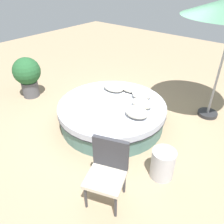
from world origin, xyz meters
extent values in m
plane|color=#9E8466|center=(0.00, 0.00, 0.00)|extent=(16.00, 16.00, 0.00)
cylinder|color=#4C726B|center=(0.00, 0.00, 0.18)|extent=(2.20, 2.20, 0.36)
cylinder|color=black|center=(0.00, 0.00, 0.36)|extent=(2.28, 2.28, 0.02)
cylinder|color=#B2B7C6|center=(0.00, 0.00, 0.43)|extent=(2.27, 2.27, 0.14)
ellipsoid|color=beige|center=(0.65, -0.05, 0.59)|extent=(0.47, 0.37, 0.18)
ellipsoid|color=beige|center=(0.55, 0.29, 0.59)|extent=(0.44, 0.31, 0.19)
ellipsoid|color=silver|center=(0.34, 0.60, 0.61)|extent=(0.43, 0.37, 0.21)
ellipsoid|color=beige|center=(-0.04, 0.70, 0.59)|extent=(0.43, 0.30, 0.18)
ellipsoid|color=beige|center=(-0.37, 0.51, 0.59)|extent=(0.52, 0.37, 0.17)
cylinder|color=#333338|center=(1.44, -1.66, 0.21)|extent=(0.04, 0.04, 0.42)
cylinder|color=#333338|center=(1.03, -1.81, 0.21)|extent=(0.04, 0.04, 0.42)
cylinder|color=#333338|center=(1.29, -1.26, 0.21)|extent=(0.04, 0.04, 0.42)
cylinder|color=#333338|center=(0.88, -1.42, 0.21)|extent=(0.04, 0.04, 0.42)
cube|color=beige|center=(1.16, -1.54, 0.45)|extent=(0.66, 0.65, 0.06)
cube|color=#333338|center=(1.08, -1.33, 0.73)|extent=(0.51, 0.24, 0.50)
cylinder|color=#262628|center=(1.50, 1.68, 0.04)|extent=(0.44, 0.44, 0.08)
cylinder|color=#99999E|center=(1.50, 1.68, 1.25)|extent=(0.05, 0.05, 2.49)
cylinder|color=#4C4C51|center=(-2.48, -0.40, 0.21)|extent=(0.42, 0.42, 0.41)
sphere|color=#23562D|center=(-2.48, -0.40, 0.71)|extent=(0.69, 0.69, 0.69)
cylinder|color=#B7B7BC|center=(1.56, -0.61, 0.26)|extent=(0.38, 0.38, 0.52)
camera|label=1|loc=(2.57, -3.09, 2.90)|focal=35.82mm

